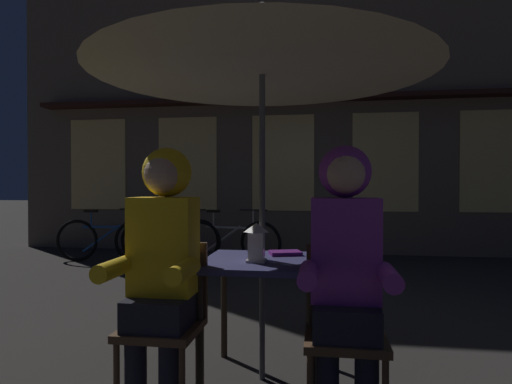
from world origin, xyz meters
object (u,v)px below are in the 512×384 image
Objects in this scene: book at (285,253)px; bicycle_third at (230,240)px; chair_right at (345,322)px; person_right_hooded at (346,255)px; bicycle_second at (167,240)px; bicycle_nearest at (109,239)px; cafe_table at (262,276)px; lantern at (256,241)px; person_left_hooded at (162,250)px; chair_left at (166,314)px; patio_umbrella at (262,44)px.

bicycle_third is at bearing 90.02° from book.
chair_right reaches higher than book.
person_right_hooded reaches higher than bicycle_third.
bicycle_second is (-2.49, 4.23, -0.50)m from person_right_hooded.
bicycle_nearest is (-3.45, 4.22, -0.50)m from person_right_hooded.
bicycle_second is (-2.01, 3.80, -0.29)m from cafe_table.
bicycle_nearest is at bearing -175.50° from bicycle_third.
person_right_hooded is (0.00, -0.06, 0.36)m from chair_right.
chair_right is at bearing -29.05° from lantern.
bicycle_second is at bearing 109.90° from person_left_hooded.
person_right_hooded is at bearing -41.57° from cafe_table.
lantern is 0.65m from chair_left.
person_right_hooded is 4.66m from bicycle_third.
chair_right is at bearing -70.49° from bicycle_third.
person_right_hooded is 5.47m from bicycle_nearest.
patio_umbrella is at bearing 0.00° from cafe_table.
bicycle_third is (-0.57, 4.32, -0.14)m from chair_left.
patio_umbrella is at bearing 37.55° from chair_left.
chair_right reaches higher than bicycle_third.
person_right_hooded reaches higher than bicycle_nearest.
patio_umbrella reaches higher than chair_right.
chair_right is 0.62× the size of person_left_hooded.
bicycle_nearest reaches higher than cafe_table.
lantern reaches higher than bicycle_nearest.
person_right_hooded is 0.83× the size of bicycle_second.
person_left_hooded is (-0.96, -0.06, 0.36)m from chair_right.
patio_umbrella reaches higher than bicycle_nearest.
person_left_hooded is at bearing -70.10° from bicycle_second.
bicycle_third is (-0.57, 4.37, -0.50)m from person_left_hooded.
bicycle_nearest is at bearing -179.80° from bicycle_second.
person_right_hooded is at bearing -59.50° from bicycle_second.
lantern is 4.90m from bicycle_nearest.
chair_right is 0.62× the size of person_right_hooded.
bicycle_third is at bearing 104.89° from cafe_table.
bicycle_nearest is 8.34× the size of book.
book is at bearing -49.35° from bicycle_nearest.
person_left_hooded is at bearing -138.43° from cafe_table.
bicycle_third is (-1.53, 4.37, -0.50)m from person_right_hooded.
cafe_table is 0.44× the size of bicycle_nearest.
chair_left is at bearing 176.61° from person_right_hooded.
lantern is at bearing -75.72° from bicycle_third.
person_left_hooded reaches higher than chair_left.
person_right_hooded is at bearing -33.77° from lantern.
patio_umbrella is at bearing 142.45° from chair_right.
bicycle_second reaches higher than book.
bicycle_second is at bearing 103.29° from book.
cafe_table is 0.32× the size of patio_umbrella.
cafe_table is 4.83m from bicycle_nearest.
bicycle_second is 1.02× the size of bicycle_third.
bicycle_second reaches higher than cafe_table.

